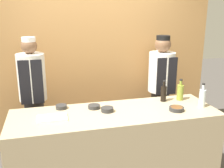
{
  "coord_description": "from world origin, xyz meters",
  "views": [
    {
      "loc": [
        -0.7,
        -2.58,
        2.0
      ],
      "look_at": [
        0.0,
        0.15,
        1.2
      ],
      "focal_mm": 42.0,
      "sensor_mm": 36.0,
      "label": 1
    }
  ],
  "objects_px": {
    "sauce_bowl_yellow": "(107,109)",
    "bottle_oil": "(180,92)",
    "bottle_soy": "(164,93)",
    "sauce_bowl_red": "(94,106)",
    "chef_right": "(161,88)",
    "cutting_board": "(52,118)",
    "chef_left": "(33,97)",
    "sauce_bowl_orange": "(61,107)",
    "sauce_bowl_brown": "(177,109)",
    "bottle_clear": "(202,98)"
  },
  "relations": [
    {
      "from": "bottle_oil",
      "to": "cutting_board",
      "type": "bearing_deg",
      "value": -172.27
    },
    {
      "from": "bottle_oil",
      "to": "chef_left",
      "type": "xyz_separation_m",
      "value": [
        -1.77,
        0.58,
        -0.11
      ]
    },
    {
      "from": "sauce_bowl_yellow",
      "to": "bottle_soy",
      "type": "xyz_separation_m",
      "value": [
        0.74,
        0.16,
        0.08
      ]
    },
    {
      "from": "sauce_bowl_yellow",
      "to": "sauce_bowl_red",
      "type": "bearing_deg",
      "value": 133.41
    },
    {
      "from": "sauce_bowl_red",
      "to": "cutting_board",
      "type": "height_order",
      "value": "sauce_bowl_red"
    },
    {
      "from": "sauce_bowl_yellow",
      "to": "cutting_board",
      "type": "relative_size",
      "value": 0.45
    },
    {
      "from": "sauce_bowl_red",
      "to": "bottle_oil",
      "type": "distance_m",
      "value": 1.09
    },
    {
      "from": "chef_left",
      "to": "sauce_bowl_yellow",
      "type": "bearing_deg",
      "value": -42.09
    },
    {
      "from": "sauce_bowl_red",
      "to": "bottle_clear",
      "type": "relative_size",
      "value": 0.48
    },
    {
      "from": "sauce_bowl_red",
      "to": "chef_right",
      "type": "distance_m",
      "value": 1.25
    },
    {
      "from": "chef_left",
      "to": "chef_right",
      "type": "height_order",
      "value": "chef_left"
    },
    {
      "from": "cutting_board",
      "to": "chef_right",
      "type": "xyz_separation_m",
      "value": [
        1.57,
        0.79,
        -0.03
      ]
    },
    {
      "from": "bottle_oil",
      "to": "chef_right",
      "type": "distance_m",
      "value": 0.59
    },
    {
      "from": "sauce_bowl_yellow",
      "to": "chef_left",
      "type": "xyz_separation_m",
      "value": [
        -0.81,
        0.73,
        -0.03
      ]
    },
    {
      "from": "sauce_bowl_red",
      "to": "chef_left",
      "type": "distance_m",
      "value": 0.91
    },
    {
      "from": "sauce_bowl_orange",
      "to": "chef_right",
      "type": "distance_m",
      "value": 1.54
    },
    {
      "from": "sauce_bowl_brown",
      "to": "sauce_bowl_red",
      "type": "bearing_deg",
      "value": 161.42
    },
    {
      "from": "sauce_bowl_yellow",
      "to": "chef_right",
      "type": "distance_m",
      "value": 1.22
    },
    {
      "from": "bottle_clear",
      "to": "chef_left",
      "type": "height_order",
      "value": "chef_left"
    },
    {
      "from": "cutting_board",
      "to": "bottle_oil",
      "type": "xyz_separation_m",
      "value": [
        1.56,
        0.21,
        0.09
      ]
    },
    {
      "from": "chef_left",
      "to": "chef_right",
      "type": "bearing_deg",
      "value": 0.0
    },
    {
      "from": "sauce_bowl_orange",
      "to": "bottle_clear",
      "type": "height_order",
      "value": "bottle_clear"
    },
    {
      "from": "sauce_bowl_brown",
      "to": "bottle_oil",
      "type": "distance_m",
      "value": 0.39
    },
    {
      "from": "sauce_bowl_orange",
      "to": "bottle_clear",
      "type": "xyz_separation_m",
      "value": [
        1.57,
        -0.34,
        0.09
      ]
    },
    {
      "from": "sauce_bowl_yellow",
      "to": "bottle_oil",
      "type": "xyz_separation_m",
      "value": [
        0.96,
        0.15,
        0.08
      ]
    },
    {
      "from": "bottle_clear",
      "to": "chef_left",
      "type": "relative_size",
      "value": 0.17
    },
    {
      "from": "sauce_bowl_yellow",
      "to": "sauce_bowl_brown",
      "type": "xyz_separation_m",
      "value": [
        0.75,
        -0.16,
        -0.0
      ]
    },
    {
      "from": "sauce_bowl_red",
      "to": "chef_right",
      "type": "bearing_deg",
      "value": 28.69
    },
    {
      "from": "bottle_clear",
      "to": "sauce_bowl_brown",
      "type": "bearing_deg",
      "value": -173.79
    },
    {
      "from": "sauce_bowl_yellow",
      "to": "sauce_bowl_brown",
      "type": "relative_size",
      "value": 0.84
    },
    {
      "from": "sauce_bowl_orange",
      "to": "chef_left",
      "type": "height_order",
      "value": "chef_left"
    },
    {
      "from": "sauce_bowl_yellow",
      "to": "bottle_clear",
      "type": "bearing_deg",
      "value": -6.64
    },
    {
      "from": "sauce_bowl_red",
      "to": "bottle_oil",
      "type": "height_order",
      "value": "bottle_oil"
    },
    {
      "from": "sauce_bowl_yellow",
      "to": "bottle_soy",
      "type": "bearing_deg",
      "value": 12.37
    },
    {
      "from": "sauce_bowl_red",
      "to": "sauce_bowl_brown",
      "type": "height_order",
      "value": "same"
    },
    {
      "from": "sauce_bowl_yellow",
      "to": "chef_left",
      "type": "distance_m",
      "value": 1.09
    },
    {
      "from": "sauce_bowl_red",
      "to": "chef_right",
      "type": "relative_size",
      "value": 0.08
    },
    {
      "from": "sauce_bowl_yellow",
      "to": "bottle_soy",
      "type": "height_order",
      "value": "bottle_soy"
    },
    {
      "from": "bottle_oil",
      "to": "sauce_bowl_yellow",
      "type": "bearing_deg",
      "value": -170.87
    },
    {
      "from": "sauce_bowl_red",
      "to": "bottle_oil",
      "type": "relative_size",
      "value": 0.52
    },
    {
      "from": "sauce_bowl_orange",
      "to": "sauce_bowl_yellow",
      "type": "relative_size",
      "value": 0.93
    },
    {
      "from": "bottle_soy",
      "to": "sauce_bowl_yellow",
      "type": "bearing_deg",
      "value": -167.63
    },
    {
      "from": "bottle_oil",
      "to": "sauce_bowl_red",
      "type": "bearing_deg",
      "value": -178.75
    },
    {
      "from": "cutting_board",
      "to": "chef_left",
      "type": "relative_size",
      "value": 0.18
    },
    {
      "from": "cutting_board",
      "to": "bottle_oil",
      "type": "bearing_deg",
      "value": 7.73
    },
    {
      "from": "sauce_bowl_yellow",
      "to": "sauce_bowl_brown",
      "type": "bearing_deg",
      "value": -12.27
    },
    {
      "from": "sauce_bowl_brown",
      "to": "chef_right",
      "type": "xyz_separation_m",
      "value": [
        0.22,
        0.89,
        -0.04
      ]
    },
    {
      "from": "chef_right",
      "to": "bottle_soy",
      "type": "bearing_deg",
      "value": -111.76
    },
    {
      "from": "sauce_bowl_brown",
      "to": "chef_left",
      "type": "bearing_deg",
      "value": 150.2
    },
    {
      "from": "bottle_soy",
      "to": "chef_right",
      "type": "distance_m",
      "value": 0.62
    }
  ]
}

